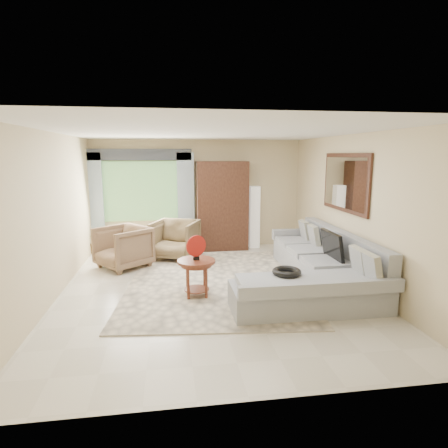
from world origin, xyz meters
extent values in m
plane|color=silver|center=(0.00, 0.00, 0.00)|extent=(6.00, 6.00, 0.00)
cube|color=beige|center=(0.09, 0.33, 0.01)|extent=(3.39, 4.28, 0.02)
cube|color=#96989E|center=(2.00, 0.50, 0.20)|extent=(0.90, 2.40, 0.40)
cube|color=#96989E|center=(1.30, -1.10, 0.20)|extent=(2.30, 0.80, 0.40)
cube|color=#96989E|center=(2.35, 0.10, 0.65)|extent=(0.20, 3.20, 0.50)
cube|color=#96989E|center=(2.00, 1.78, 0.51)|extent=(0.90, 0.16, 0.22)
cube|color=#96989E|center=(1.30, -1.55, 0.49)|extent=(2.30, 0.10, 0.18)
cube|color=black|center=(2.05, -0.15, 0.72)|extent=(0.14, 0.74, 0.48)
torus|color=black|center=(1.00, -0.92, 0.55)|extent=(0.43, 0.43, 0.09)
cylinder|color=#4B2314|center=(-0.29, -0.32, 0.59)|extent=(0.61, 0.61, 0.04)
cylinder|color=#4B2314|center=(-0.29, -0.32, 0.27)|extent=(0.40, 0.40, 0.55)
cylinder|color=#A11710|center=(-0.29, -0.32, 0.84)|extent=(0.32, 0.16, 0.34)
imported|color=brown|center=(-1.63, 1.47, 0.42)|extent=(1.28, 1.28, 0.84)
imported|color=brown|center=(-0.58, 2.01, 0.42)|extent=(1.18, 1.20, 0.85)
imported|color=#999999|center=(-2.43, 2.78, 0.30)|extent=(0.61, 0.55, 0.59)
cube|color=black|center=(0.55, 2.72, 1.05)|extent=(1.20, 0.55, 2.10)
cube|color=silver|center=(1.35, 2.78, 0.75)|extent=(0.24, 0.24, 1.50)
cube|color=#669E59|center=(-1.35, 2.97, 1.40)|extent=(1.80, 0.04, 1.40)
cube|color=#9EB7CC|center=(-2.40, 2.88, 1.15)|extent=(0.40, 0.08, 2.30)
cube|color=#9EB7CC|center=(-0.30, 2.88, 1.15)|extent=(0.40, 0.08, 2.30)
cube|color=#1E232D|center=(-1.35, 2.90, 2.25)|extent=(2.40, 0.12, 0.26)
cube|color=black|center=(2.47, 0.35, 1.75)|extent=(0.04, 1.70, 1.05)
cube|color=white|center=(2.45, 0.35, 1.75)|extent=(0.02, 1.54, 0.90)
camera|label=1|loc=(-0.69, -6.03, 2.25)|focal=30.00mm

